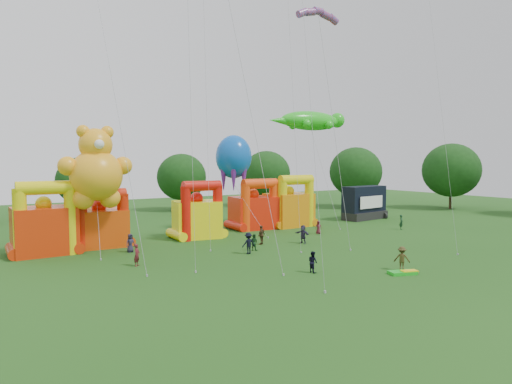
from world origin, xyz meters
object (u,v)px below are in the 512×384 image
teddy_bear_kite (96,175)px  gecko_kite (315,139)px  spectator_4 (262,235)px  bouncy_castle_0 (45,226)px  stage_trailer (364,203)px  bouncy_castle_2 (198,216)px  octopus_kite (236,166)px  spectator_0 (130,243)px

teddy_bear_kite → gecko_kite: bearing=7.8°
teddy_bear_kite → spectator_4: 16.83m
bouncy_castle_0 → stage_trailer: 42.67m
bouncy_castle_2 → spectator_4: bearing=-61.1°
gecko_kite → octopus_kite: bearing=174.4°
bouncy_castle_2 → octopus_kite: 8.61m
teddy_bear_kite → spectator_0: 6.92m
bouncy_castle_0 → bouncy_castle_2: (15.38, 0.67, -0.13)m
teddy_bear_kite → spectator_0: bearing=-29.3°
teddy_bear_kite → spectator_0: size_ratio=6.82×
bouncy_castle_0 → spectator_0: 7.72m
stage_trailer → teddy_bear_kite: size_ratio=0.65×
octopus_kite → spectator_4: bearing=-104.0°
bouncy_castle_0 → bouncy_castle_2: size_ratio=1.06×
bouncy_castle_2 → spectator_4: size_ratio=3.27×
bouncy_castle_0 → teddy_bear_kite: size_ratio=0.57×
bouncy_castle_0 → spectator_0: size_ratio=3.89×
teddy_bear_kite → octopus_kite: 18.10m
bouncy_castle_0 → stage_trailer: bouncy_castle_0 is taller
bouncy_castle_2 → octopus_kite: bearing=22.5°
gecko_kite → spectator_0: gecko_kite is taller
gecko_kite → octopus_kite: (-11.33, 1.12, -3.49)m
stage_trailer → spectator_4: bearing=-158.9°
stage_trailer → spectator_0: (-35.78, -5.93, -1.45)m
bouncy_castle_0 → octopus_kite: size_ratio=0.58×
bouncy_castle_2 → stage_trailer: size_ratio=0.83×
bouncy_castle_2 → teddy_bear_kite: teddy_bear_kite is taller
gecko_kite → spectator_4: size_ratio=7.82×
octopus_kite → spectator_4: size_ratio=6.03×
spectator_0 → octopus_kite: bearing=12.0°
octopus_kite → teddy_bear_kite: bearing=-163.8°
spectator_4 → stage_trailer: bearing=173.3°
bouncy_castle_2 → spectator_0: size_ratio=3.66×
stage_trailer → spectator_4: stage_trailer is taller
stage_trailer → spectator_4: size_ratio=3.95×
stage_trailer → spectator_4: 25.07m
bouncy_castle_0 → stage_trailer: bearing=3.6°
bouncy_castle_0 → teddy_bear_kite: (4.23, -1.80, 4.59)m
teddy_bear_kite → bouncy_castle_0: bearing=157.0°
bouncy_castle_0 → octopus_kite: bearing=8.6°
gecko_kite → bouncy_castle_2: bearing=-175.2°
stage_trailer → spectator_4: (-23.36, -9.00, -1.34)m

